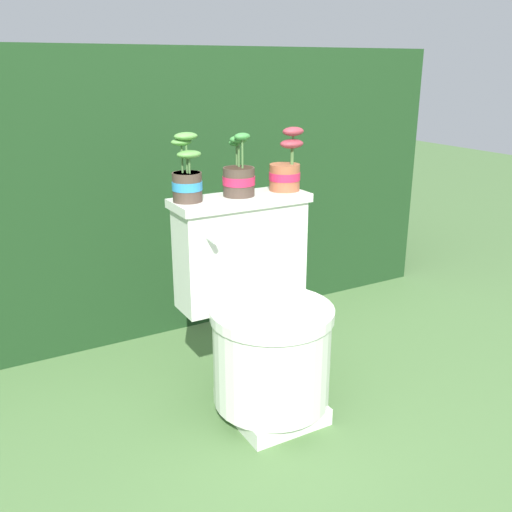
{
  "coord_description": "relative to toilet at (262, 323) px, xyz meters",
  "views": [
    {
      "loc": [
        -0.85,
        -1.44,
        1.18
      ],
      "look_at": [
        0.05,
        0.16,
        0.56
      ],
      "focal_mm": 40.0,
      "sensor_mm": 36.0,
      "label": 1
    }
  ],
  "objects": [
    {
      "name": "ground_plane",
      "position": [
        -0.05,
        -0.12,
        -0.32
      ],
      "size": [
        12.0,
        12.0,
        0.0
      ],
      "primitive_type": "plane",
      "color": "#4C703D"
    },
    {
      "name": "potted_plant_left",
      "position": [
        -0.19,
        0.16,
        0.5
      ],
      "size": [
        0.1,
        0.1,
        0.23
      ],
      "color": "#47382D",
      "rests_on": "toilet"
    },
    {
      "name": "toilet",
      "position": [
        0.0,
        0.0,
        0.0
      ],
      "size": [
        0.49,
        0.52,
        0.75
      ],
      "color": "silver",
      "rests_on": "ground"
    },
    {
      "name": "potted_plant_middle",
      "position": [
        0.19,
        0.15,
        0.5
      ],
      "size": [
        0.12,
        0.11,
        0.23
      ],
      "color": "#9E5638",
      "rests_on": "toilet"
    },
    {
      "name": "potted_plant_midleft",
      "position": [
        -0.0,
        0.16,
        0.49
      ],
      "size": [
        0.11,
        0.12,
        0.22
      ],
      "color": "#47382D",
      "rests_on": "toilet"
    },
    {
      "name": "hedge_backdrop",
      "position": [
        -0.05,
        1.26,
        0.3
      ],
      "size": [
        2.87,
        1.06,
        1.25
      ],
      "color": "#193819",
      "rests_on": "ground"
    }
  ]
}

